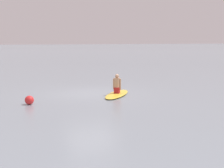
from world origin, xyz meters
TOP-DOWN VIEW (x-y plane):
  - ground_plane at (0.00, 0.00)m, footprint 400.00×400.00m
  - surfboard at (0.97, 0.92)m, footprint 2.80×2.49m
  - person_paddler at (0.97, 0.92)m, footprint 0.38×0.37m
  - buoy_marker at (1.67, -3.29)m, footprint 0.36×0.36m

SIDE VIEW (x-z plane):
  - ground_plane at x=0.00m, z-range 0.00..0.00m
  - surfboard at x=0.97m, z-range 0.00..0.10m
  - buoy_marker at x=1.67m, z-range 0.00..0.36m
  - person_paddler at x=0.97m, z-range 0.05..0.95m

